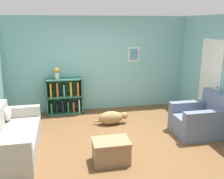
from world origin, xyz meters
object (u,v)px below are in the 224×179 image
object	(u,v)px
bookshelf	(65,97)
vase	(57,72)
recliner_chair	(200,120)
dog	(112,118)
coffee_table	(111,151)
couch	(12,139)

from	to	relation	value
bookshelf	vase	size ratio (longest dim) A/B	3.13
recliner_chair	dog	world-z (taller)	recliner_chair
bookshelf	coffee_table	size ratio (longest dim) A/B	1.50
recliner_chair	couch	bearing A→B (deg)	-178.76
coffee_table	couch	bearing A→B (deg)	159.42
dog	vase	distance (m)	1.89
dog	couch	bearing A→B (deg)	-154.26
couch	coffee_table	xyz separation A→B (m)	(1.77, -0.66, -0.07)
couch	bookshelf	world-z (taller)	bookshelf
recliner_chair	coffee_table	world-z (taller)	recliner_chair
recliner_chair	coffee_table	bearing A→B (deg)	-160.95
bookshelf	vase	bearing A→B (deg)	-173.48
couch	vase	size ratio (longest dim) A/B	6.04
bookshelf	recliner_chair	size ratio (longest dim) A/B	0.96
coffee_table	vase	bearing A→B (deg)	108.58
bookshelf	vase	distance (m)	0.70
couch	coffee_table	size ratio (longest dim) A/B	2.89
bookshelf	dog	bearing A→B (deg)	-43.16
dog	coffee_table	bearing A→B (deg)	-102.01
coffee_table	vase	xyz separation A→B (m)	(-0.91, 2.70, 0.93)
couch	dog	world-z (taller)	couch
coffee_table	recliner_chair	bearing A→B (deg)	19.05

